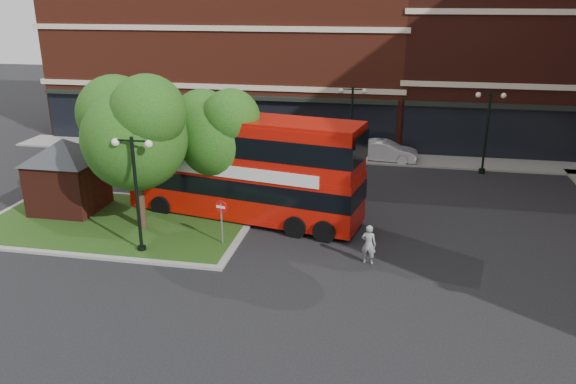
% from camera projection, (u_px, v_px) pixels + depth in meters
% --- Properties ---
extents(ground, '(120.00, 120.00, 0.00)m').
position_uv_depth(ground, '(269.00, 266.00, 22.44)').
color(ground, black).
rests_on(ground, ground).
extents(pavement_far, '(44.00, 3.00, 0.12)m').
position_uv_depth(pavement_far, '(323.00, 155.00, 37.70)').
color(pavement_far, slate).
rests_on(pavement_far, ground).
extents(terrace_far_left, '(26.00, 12.00, 14.00)m').
position_uv_depth(terrace_far_left, '(235.00, 39.00, 43.76)').
color(terrace_far_left, maroon).
rests_on(terrace_far_left, ground).
extents(terrace_far_right, '(18.00, 12.00, 16.00)m').
position_uv_depth(terrace_far_right, '(536.00, 28.00, 39.51)').
color(terrace_far_right, '#471911').
rests_on(terrace_far_right, ground).
extents(traffic_island, '(12.60, 7.60, 0.15)m').
position_uv_depth(traffic_island, '(118.00, 222.00, 26.62)').
color(traffic_island, gray).
rests_on(traffic_island, ground).
extents(kiosk, '(6.51, 6.51, 3.60)m').
position_uv_depth(kiosk, '(66.00, 167.00, 27.33)').
color(kiosk, '#471911').
rests_on(kiosk, traffic_island).
extents(tree_island_west, '(5.40, 4.71, 7.21)m').
position_uv_depth(tree_island_west, '(133.00, 128.00, 24.40)').
color(tree_island_west, '#2D2116').
rests_on(tree_island_west, ground).
extents(tree_island_east, '(4.46, 3.90, 6.29)m').
position_uv_depth(tree_island_east, '(217.00, 130.00, 26.35)').
color(tree_island_east, '#2D2116').
rests_on(tree_island_east, ground).
extents(lamp_island, '(1.72, 0.36, 5.00)m').
position_uv_depth(lamp_island, '(136.00, 189.00, 22.66)').
color(lamp_island, black).
rests_on(lamp_island, ground).
extents(lamp_far_left, '(1.72, 0.36, 5.00)m').
position_uv_depth(lamp_far_left, '(352.00, 122.00, 34.57)').
color(lamp_far_left, black).
rests_on(lamp_far_left, ground).
extents(lamp_far_right, '(1.72, 0.36, 5.00)m').
position_uv_depth(lamp_far_right, '(487.00, 128.00, 33.14)').
color(lamp_far_right, black).
rests_on(lamp_far_right, ground).
extents(bus, '(11.67, 4.73, 4.35)m').
position_uv_depth(bus, '(243.00, 161.00, 26.45)').
color(bus, '#B51007').
rests_on(bus, ground).
extents(woman, '(0.66, 0.49, 1.65)m').
position_uv_depth(woman, '(369.00, 244.00, 22.43)').
color(woman, gray).
rests_on(woman, ground).
extents(car_silver, '(4.27, 2.03, 1.41)m').
position_uv_depth(car_silver, '(230.00, 143.00, 38.14)').
color(car_silver, silver).
rests_on(car_silver, ground).
extents(car_white, '(4.29, 1.88, 1.37)m').
position_uv_depth(car_white, '(385.00, 151.00, 36.29)').
color(car_white, silver).
rests_on(car_white, ground).
extents(no_entry_sign, '(0.57, 0.19, 2.10)m').
position_uv_depth(no_entry_sign, '(221.00, 214.00, 23.75)').
color(no_entry_sign, slate).
rests_on(no_entry_sign, ground).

